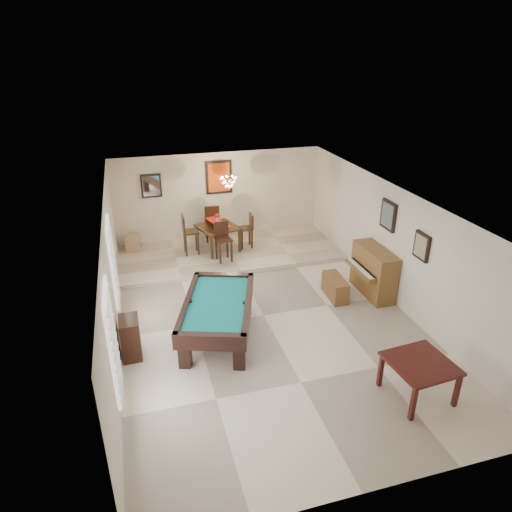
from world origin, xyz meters
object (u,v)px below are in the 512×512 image
pool_table (218,320)px  apothecary_chest (130,338)px  corner_bench (132,243)px  dining_table (218,236)px  dining_chair_north (212,222)px  square_table (418,379)px  piano_bench (335,287)px  flower_vase (218,218)px  dining_chair_south (224,242)px  chandelier (228,178)px  upright_piano (369,272)px  dining_chair_west (191,235)px  dining_chair_east (246,231)px

pool_table → apothecary_chest: size_ratio=2.97×
apothecary_chest → corner_bench: bearing=87.6°
dining_table → dining_chair_north: size_ratio=0.89×
square_table → piano_bench: 3.38m
flower_vase → dining_chair_south: 0.83m
pool_table → chandelier: bearing=92.1°
corner_bench → square_table: bearing=-58.9°
pool_table → flower_vase: 4.07m
upright_piano → dining_chair_south: bearing=139.6°
flower_vase → corner_bench: size_ratio=0.57×
dining_chair_west → chandelier: (1.03, -0.20, 1.53)m
dining_table → chandelier: (0.28, -0.22, 1.67)m
square_table → chandelier: 6.76m
piano_bench → dining_chair_south: 3.20m
apothecary_chest → piano_bench: bearing=12.0°
piano_bench → chandelier: size_ratio=1.48×
square_table → flower_vase: (-2.01, 6.48, 0.73)m
piano_bench → dining_chair_north: (-2.13, 3.83, 0.43)m
upright_piano → chandelier: size_ratio=2.24×
upright_piano → piano_bench: (-0.79, 0.07, -0.31)m
dining_chair_south → dining_chair_east: 1.06m
square_table → upright_piano: (0.88, 3.31, 0.22)m
upright_piano → chandelier: 4.26m
dining_table → corner_bench: size_ratio=2.17×
apothecary_chest → chandelier: bearing=54.3°
dining_table → piano_bench: bearing=-55.9°
piano_bench → pool_table: bearing=-164.2°
upright_piano → dining_chair_east: upright_piano is taller
dining_chair_south → chandelier: (0.28, 0.50, 1.56)m
dining_chair_north → dining_chair_west: dining_chair_north is taller
dining_chair_east → dining_table: bearing=-89.1°
upright_piano → dining_chair_north: dining_chair_north is taller
square_table → dining_chair_north: bearing=105.8°
dining_chair_south → flower_vase: bearing=82.6°
dining_chair_south → corner_bench: (-2.30, 1.38, -0.32)m
dining_chair_north → corner_bench: (-2.27, -0.06, -0.35)m
dining_chair_west → corner_bench: size_ratio=2.41×
dining_table → dining_chair_north: bearing=92.2°
piano_bench → corner_bench: size_ratio=1.95×
apothecary_chest → corner_bench: (0.20, 4.75, -0.07)m
pool_table → flower_vase: flower_vase is taller
apothecary_chest → upright_piano: bearing=9.6°
apothecary_chest → dining_chair_north: (2.47, 4.81, 0.28)m
apothecary_chest → dining_chair_west: 4.43m
dining_table → dining_chair_north: dining_chair_north is taller
pool_table → flower_vase: bearing=96.8°
dining_chair_east → flower_vase: bearing=-89.1°
pool_table → dining_table: dining_table is taller
pool_table → dining_chair_east: dining_chair_east is taller
square_table → dining_chair_east: bearing=100.7°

